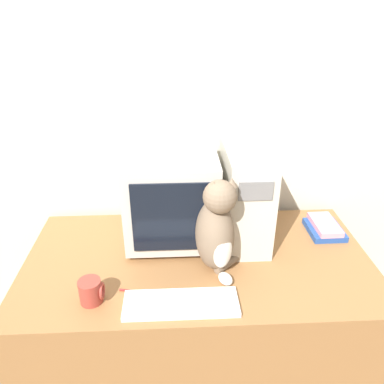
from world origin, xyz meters
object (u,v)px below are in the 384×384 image
(keyboard, at_px, (181,303))
(pen, at_px, (139,292))
(computer_tower, at_px, (245,194))
(crt_monitor, at_px, (172,198))
(cat, at_px, (216,230))
(mug, at_px, (91,291))
(book_stack, at_px, (325,228))

(keyboard, relative_size, pen, 2.78)
(keyboard, bearing_deg, computer_tower, 55.89)
(crt_monitor, bearing_deg, cat, -52.08)
(pen, bearing_deg, crt_monitor, 69.91)
(crt_monitor, distance_m, mug, 0.54)
(computer_tower, bearing_deg, cat, -123.02)
(keyboard, relative_size, cat, 1.01)
(cat, xyz_separation_m, book_stack, (0.56, 0.25, -0.17))
(cat, bearing_deg, computer_tower, 37.47)
(book_stack, distance_m, pen, 0.96)
(book_stack, relative_size, pen, 1.31)
(pen, bearing_deg, book_stack, 23.47)
(computer_tower, bearing_deg, mug, -147.40)
(book_stack, bearing_deg, cat, -156.48)
(book_stack, xyz_separation_m, pen, (-0.88, -0.38, -0.02))
(crt_monitor, relative_size, computer_tower, 0.95)
(computer_tower, height_order, pen, computer_tower)
(crt_monitor, relative_size, cat, 1.01)
(pen, distance_m, mug, 0.18)
(crt_monitor, height_order, cat, crt_monitor)
(crt_monitor, distance_m, keyboard, 0.49)
(book_stack, bearing_deg, keyboard, -147.33)
(book_stack, height_order, mug, mug)
(crt_monitor, xyz_separation_m, pen, (-0.13, -0.37, -0.22))
(crt_monitor, height_order, computer_tower, computer_tower)
(cat, xyz_separation_m, pen, (-0.31, -0.14, -0.19))
(keyboard, bearing_deg, crt_monitor, 93.78)
(keyboard, height_order, cat, cat)
(computer_tower, relative_size, keyboard, 1.05)
(computer_tower, xyz_separation_m, pen, (-0.47, -0.37, -0.22))
(keyboard, distance_m, mug, 0.34)
(pen, bearing_deg, keyboard, -25.22)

